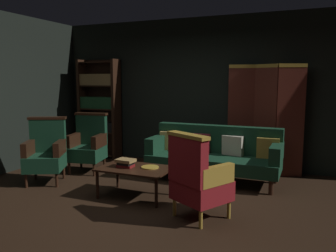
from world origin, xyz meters
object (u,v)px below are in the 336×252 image
bookshelf (100,106)px  armchair_gilt_accent (198,179)px  book_tan_leather (126,161)px  velvet_couch (214,153)px  book_black_cloth (126,163)px  folding_screen (265,118)px  armchair_wing_right (88,144)px  coffee_table (135,171)px  armchair_wing_left (46,152)px  brass_tray (150,167)px  book_red_leather (126,166)px

bookshelf → armchair_gilt_accent: bearing=-38.7°
bookshelf → book_tan_leather: 2.71m
velvet_couch → book_black_cloth: size_ratio=10.88×
folding_screen → armchair_wing_right: size_ratio=1.83×
folding_screen → armchair_wing_right: folding_screen is taller
folding_screen → coffee_table: 2.52m
armchair_wing_left → book_tan_leather: armchair_wing_left is taller
coffee_table → book_tan_leather: book_tan_leather is taller
velvet_couch → brass_tray: (-0.62, -1.15, -0.03)m
bookshelf → armchair_wing_left: (0.24, -1.90, -0.60)m
armchair_wing_right → book_red_leather: bearing=-35.1°
folding_screen → armchair_gilt_accent: 2.41m
armchair_wing_left → brass_tray: 1.85m
bookshelf → armchair_wing_right: (0.47, -1.08, -0.60)m
armchair_wing_left → brass_tray: bearing=0.3°
armchair_wing_left → book_black_cloth: (1.51, -0.09, -0.02)m
bookshelf → brass_tray: bookshelf is taller
folding_screen → book_black_cloth: folding_screen is taller
bookshelf → book_red_leather: bearing=-48.6°
armchair_gilt_accent → armchair_wing_left: bearing=170.3°
armchair_gilt_accent → brass_tray: (-0.85, 0.47, -0.06)m
velvet_couch → book_black_cloth: bearing=-127.2°
bookshelf → velvet_couch: bearing=-15.3°
book_black_cloth → brass_tray: (0.33, 0.10, -0.05)m
velvet_couch → armchair_wing_left: (-2.46, -1.16, 0.03)m
armchair_wing_right → folding_screen: bearing=19.5°
velvet_couch → book_tan_leather: (-0.95, -1.25, 0.06)m
bookshelf → coffee_table: size_ratio=2.05×
folding_screen → coffee_table: folding_screen is taller
book_red_leather → brass_tray: (0.33, 0.10, -0.01)m
armchair_wing_left → book_red_leather: bearing=-3.4°
book_tan_leather → brass_tray: 0.36m
book_red_leather → brass_tray: bearing=16.5°
book_red_leather → armchair_wing_right: bearing=144.9°
bookshelf → book_red_leather: 2.73m
armchair_wing_left → brass_tray: size_ratio=4.20×
armchair_wing_left → book_black_cloth: 1.52m
coffee_table → book_black_cloth: book_black_cloth is taller
coffee_table → armchair_wing_right: 1.68m
bookshelf → coffee_table: (1.89, -1.97, -0.72)m
armchair_wing_left → book_tan_leather: 1.52m
book_black_cloth → velvet_couch: bearing=52.8°
folding_screen → book_tan_leather: folding_screen is taller
velvet_couch → armchair_wing_right: armchair_wing_right is taller
book_red_leather → armchair_gilt_accent: bearing=-17.3°
bookshelf → book_tan_leather: (1.75, -1.99, -0.58)m
bookshelf → armchair_wing_left: size_ratio=1.97×
folding_screen → armchair_gilt_accent: size_ratio=1.83×
armchair_wing_right → coffee_table: bearing=-31.8°
book_tan_leather → armchair_wing_right: bearing=144.9°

